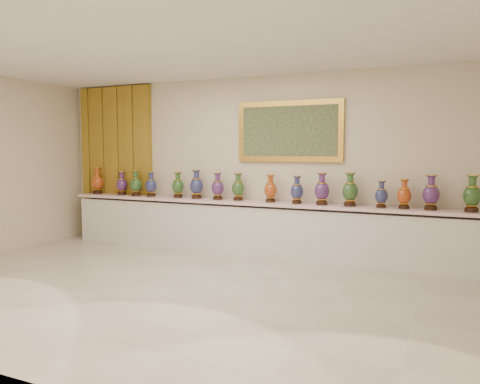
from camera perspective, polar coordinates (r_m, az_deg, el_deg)
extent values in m
plane|color=beige|center=(6.02, -6.59, -11.84)|extent=(8.00, 8.00, 0.00)
plane|color=beige|center=(8.01, 2.54, 3.29)|extent=(8.00, 0.00, 8.00)
plane|color=white|center=(5.90, -6.90, 17.28)|extent=(8.00, 8.00, 0.00)
cube|color=#B17E26|center=(9.52, -14.83, 3.41)|extent=(1.64, 0.14, 2.95)
cube|color=gold|center=(7.80, 6.03, 7.38)|extent=(1.80, 0.06, 1.00)
cube|color=#19321F|center=(7.77, 5.95, 7.39)|extent=(1.62, 0.02, 0.82)
cube|color=white|center=(7.91, 1.89, -4.70)|extent=(7.20, 0.42, 0.81)
cube|color=#FDD5DA|center=(7.83, 1.84, -1.34)|extent=(7.28, 0.48, 0.05)
cylinder|color=black|center=(9.64, -16.97, -0.04)|extent=(0.18, 0.18, 0.05)
cone|color=gold|center=(9.63, -16.98, 0.29)|extent=(0.16, 0.16, 0.03)
ellipsoid|color=#95030C|center=(9.62, -17.00, 1.14)|extent=(0.30, 0.30, 0.30)
cylinder|color=gold|center=(9.62, -17.02, 1.90)|extent=(0.16, 0.16, 0.01)
cylinder|color=#95030C|center=(9.61, -17.03, 2.29)|extent=(0.10, 0.10, 0.11)
cone|color=#95030C|center=(9.61, -17.04, 2.73)|extent=(0.16, 0.16, 0.04)
cylinder|color=gold|center=(9.61, -17.04, 2.85)|extent=(0.17, 0.17, 0.01)
cylinder|color=black|center=(9.27, -14.19, -0.19)|extent=(0.16, 0.16, 0.04)
cone|color=gold|center=(9.27, -14.20, 0.11)|extent=(0.14, 0.14, 0.03)
ellipsoid|color=#29134A|center=(9.26, -14.21, 0.87)|extent=(0.24, 0.24, 0.26)
cylinder|color=gold|center=(9.25, -14.23, 1.54)|extent=(0.14, 0.14, 0.01)
cylinder|color=#29134A|center=(9.25, -14.23, 1.89)|extent=(0.08, 0.08, 0.09)
cone|color=#29134A|center=(9.25, -14.24, 2.28)|extent=(0.14, 0.14, 0.03)
cylinder|color=gold|center=(9.24, -14.25, 2.39)|extent=(0.15, 0.15, 0.01)
cylinder|color=black|center=(8.99, -12.56, -0.31)|extent=(0.17, 0.17, 0.05)
cone|color=gold|center=(8.98, -12.57, 0.02)|extent=(0.15, 0.15, 0.03)
ellipsoid|color=black|center=(8.97, -12.59, 0.86)|extent=(0.26, 0.26, 0.28)
cylinder|color=gold|center=(8.97, -12.60, 1.61)|extent=(0.15, 0.15, 0.01)
cylinder|color=black|center=(8.96, -12.61, 1.99)|extent=(0.09, 0.09, 0.10)
cone|color=black|center=(8.96, -12.62, 2.43)|extent=(0.15, 0.15, 0.04)
cylinder|color=gold|center=(8.96, -12.62, 2.55)|extent=(0.16, 0.16, 0.01)
cylinder|color=black|center=(8.82, -10.77, -0.38)|extent=(0.16, 0.16, 0.05)
cone|color=gold|center=(8.82, -10.77, -0.06)|extent=(0.14, 0.14, 0.03)
ellipsoid|color=#0F0F3B|center=(8.81, -10.79, 0.76)|extent=(0.23, 0.23, 0.26)
cylinder|color=gold|center=(8.80, -10.80, 1.48)|extent=(0.15, 0.15, 0.01)
cylinder|color=#0F0F3B|center=(8.79, -10.81, 1.86)|extent=(0.08, 0.08, 0.10)
cone|color=#0F0F3B|center=(8.79, -10.81, 2.29)|extent=(0.15, 0.15, 0.04)
cylinder|color=gold|center=(8.79, -10.82, 2.40)|extent=(0.15, 0.15, 0.01)
cylinder|color=black|center=(8.53, -7.56, -0.52)|extent=(0.16, 0.16, 0.05)
cone|color=gold|center=(8.52, -7.56, -0.18)|extent=(0.14, 0.14, 0.03)
ellipsoid|color=black|center=(8.51, -7.57, 0.67)|extent=(0.24, 0.24, 0.27)
cylinder|color=gold|center=(8.50, -7.58, 1.44)|extent=(0.15, 0.15, 0.01)
cylinder|color=black|center=(8.50, -7.58, 1.83)|extent=(0.09, 0.09, 0.10)
cone|color=black|center=(8.50, -7.59, 2.28)|extent=(0.15, 0.15, 0.04)
cylinder|color=gold|center=(8.50, -7.59, 2.40)|extent=(0.15, 0.15, 0.01)
cylinder|color=black|center=(8.34, -5.31, -0.61)|extent=(0.18, 0.18, 0.05)
cone|color=gold|center=(8.33, -5.31, -0.23)|extent=(0.16, 0.16, 0.03)
ellipsoid|color=#0F0F3B|center=(8.32, -5.32, 0.74)|extent=(0.28, 0.28, 0.30)
cylinder|color=gold|center=(8.31, -5.33, 1.60)|extent=(0.16, 0.16, 0.01)
cylinder|color=#0F0F3B|center=(8.31, -5.33, 2.05)|extent=(0.09, 0.09, 0.11)
cone|color=#0F0F3B|center=(8.31, -5.33, 2.55)|extent=(0.16, 0.16, 0.04)
cylinder|color=gold|center=(8.31, -5.33, 2.69)|extent=(0.17, 0.17, 0.01)
cylinder|color=black|center=(8.11, -2.73, -0.77)|extent=(0.17, 0.17, 0.05)
cone|color=gold|center=(8.11, -2.73, -0.41)|extent=(0.14, 0.14, 0.03)
ellipsoid|color=#29134A|center=(8.09, -2.73, 0.50)|extent=(0.28, 0.28, 0.27)
cylinder|color=gold|center=(8.09, -2.74, 1.32)|extent=(0.15, 0.15, 0.01)
cylinder|color=#29134A|center=(8.08, -2.74, 1.74)|extent=(0.09, 0.09, 0.10)
cone|color=#29134A|center=(8.08, -2.74, 2.21)|extent=(0.15, 0.15, 0.04)
cylinder|color=gold|center=(8.08, -2.74, 2.34)|extent=(0.15, 0.15, 0.01)
cylinder|color=black|center=(7.99, -0.21, -0.86)|extent=(0.17, 0.17, 0.05)
cone|color=gold|center=(7.98, -0.21, -0.49)|extent=(0.14, 0.14, 0.03)
ellipsoid|color=black|center=(7.97, -0.21, 0.44)|extent=(0.26, 0.26, 0.27)
cylinder|color=gold|center=(7.96, -0.22, 1.27)|extent=(0.15, 0.15, 0.01)
cylinder|color=black|center=(7.96, -0.22, 1.69)|extent=(0.09, 0.09, 0.10)
cone|color=black|center=(7.95, -0.22, 2.18)|extent=(0.15, 0.15, 0.04)
cylinder|color=gold|center=(7.95, -0.22, 2.31)|extent=(0.15, 0.15, 0.01)
cylinder|color=black|center=(7.74, 3.74, -1.06)|extent=(0.16, 0.16, 0.05)
cone|color=gold|center=(7.74, 3.74, -0.70)|extent=(0.14, 0.14, 0.03)
ellipsoid|color=#95030C|center=(7.73, 3.74, 0.23)|extent=(0.26, 0.26, 0.26)
cylinder|color=gold|center=(7.72, 3.75, 1.06)|extent=(0.14, 0.14, 0.01)
cylinder|color=#95030C|center=(7.71, 3.75, 1.48)|extent=(0.08, 0.08, 0.10)
cone|color=#95030C|center=(7.71, 3.75, 1.97)|extent=(0.14, 0.14, 0.04)
cylinder|color=gold|center=(7.71, 3.75, 2.10)|extent=(0.15, 0.15, 0.01)
cylinder|color=black|center=(7.55, 6.94, -1.24)|extent=(0.16, 0.16, 0.04)
cone|color=gold|center=(7.55, 6.95, -0.87)|extent=(0.14, 0.14, 0.03)
ellipsoid|color=#0F0F3B|center=(7.53, 6.96, 0.07)|extent=(0.22, 0.22, 0.26)
cylinder|color=gold|center=(7.53, 6.97, 0.90)|extent=(0.14, 0.14, 0.01)
cylinder|color=#0F0F3B|center=(7.52, 6.97, 1.34)|extent=(0.08, 0.08, 0.09)
cone|color=#0F0F3B|center=(7.52, 6.98, 1.83)|extent=(0.14, 0.14, 0.03)
cylinder|color=gold|center=(7.52, 6.98, 1.96)|extent=(0.15, 0.15, 0.01)
cylinder|color=black|center=(7.44, 9.92, -1.36)|extent=(0.18, 0.18, 0.05)
cone|color=gold|center=(7.43, 9.93, -0.93)|extent=(0.16, 0.16, 0.03)
ellipsoid|color=#29134A|center=(7.42, 9.95, 0.14)|extent=(0.30, 0.30, 0.29)
cylinder|color=gold|center=(7.41, 9.96, 1.09)|extent=(0.16, 0.16, 0.01)
cylinder|color=#29134A|center=(7.41, 9.97, 1.59)|extent=(0.09, 0.09, 0.11)
cone|color=#29134A|center=(7.40, 9.98, 2.15)|extent=(0.16, 0.16, 0.04)
cylinder|color=gold|center=(7.40, 9.98, 2.30)|extent=(0.17, 0.17, 0.01)
cylinder|color=black|center=(7.37, 13.24, -1.48)|extent=(0.18, 0.18, 0.05)
cone|color=gold|center=(7.36, 13.25, -1.04)|extent=(0.16, 0.16, 0.03)
ellipsoid|color=black|center=(7.35, 13.27, 0.07)|extent=(0.31, 0.31, 0.30)
cylinder|color=gold|center=(7.34, 13.29, 1.06)|extent=(0.16, 0.16, 0.01)
cylinder|color=black|center=(7.33, 13.30, 1.57)|extent=(0.10, 0.10, 0.11)
cone|color=black|center=(7.33, 13.31, 2.15)|extent=(0.16, 0.16, 0.04)
cylinder|color=gold|center=(7.33, 13.32, 2.30)|extent=(0.17, 0.17, 0.01)
cylinder|color=black|center=(7.28, 16.83, -1.68)|extent=(0.14, 0.14, 0.04)
cone|color=gold|center=(7.27, 16.84, -1.33)|extent=(0.13, 0.13, 0.03)
ellipsoid|color=#0F0F3B|center=(7.26, 16.86, -0.45)|extent=(0.22, 0.22, 0.24)
cylinder|color=gold|center=(7.25, 16.88, 0.34)|extent=(0.13, 0.13, 0.01)
cylinder|color=#0F0F3B|center=(7.25, 16.90, 0.74)|extent=(0.08, 0.08, 0.09)
cone|color=#0F0F3B|center=(7.24, 16.91, 1.21)|extent=(0.13, 0.13, 0.03)
cylinder|color=gold|center=(7.24, 16.91, 1.33)|extent=(0.13, 0.13, 0.01)
cylinder|color=black|center=(7.27, 19.34, -1.75)|extent=(0.16, 0.16, 0.04)
cone|color=gold|center=(7.26, 19.35, -1.37)|extent=(0.14, 0.14, 0.03)
ellipsoid|color=#95030C|center=(7.25, 19.38, -0.42)|extent=(0.24, 0.24, 0.25)
cylinder|color=gold|center=(7.24, 19.40, 0.43)|extent=(0.14, 0.14, 0.01)
cylinder|color=#95030C|center=(7.24, 19.42, 0.87)|extent=(0.08, 0.08, 0.09)
cone|color=#95030C|center=(7.23, 19.43, 1.37)|extent=(0.14, 0.14, 0.03)
cylinder|color=gold|center=(7.23, 19.44, 1.50)|extent=(0.14, 0.14, 0.01)
cylinder|color=black|center=(7.25, 22.20, -1.83)|extent=(0.18, 0.18, 0.05)
cone|color=gold|center=(7.24, 22.22, -1.39)|extent=(0.16, 0.16, 0.03)
ellipsoid|color=#29134A|center=(7.23, 22.26, -0.29)|extent=(0.29, 0.29, 0.29)
cylinder|color=gold|center=(7.22, 22.29, 0.70)|extent=(0.16, 0.16, 0.01)
cylinder|color=#29134A|center=(7.22, 22.31, 1.21)|extent=(0.09, 0.09, 0.11)
cone|color=#29134A|center=(7.21, 22.33, 1.79)|extent=(0.16, 0.16, 0.04)
cylinder|color=gold|center=(7.21, 22.33, 1.94)|extent=(0.17, 0.17, 0.01)
cylinder|color=black|center=(7.25, 26.38, -1.98)|extent=(0.18, 0.18, 0.05)
cone|color=gold|center=(7.24, 26.39, -1.54)|extent=(0.16, 0.16, 0.03)
ellipsoid|color=black|center=(7.23, 26.44, -0.41)|extent=(0.27, 0.27, 0.30)
cylinder|color=gold|center=(7.22, 26.48, 0.59)|extent=(0.16, 0.16, 0.01)
cylinder|color=black|center=(7.21, 26.50, 1.11)|extent=(0.10, 0.10, 0.11)
cone|color=black|center=(7.21, 26.52, 1.70)|extent=(0.16, 0.16, 0.04)
cylinder|color=gold|center=(7.21, 26.53, 1.85)|extent=(0.17, 0.17, 0.01)
cube|color=white|center=(9.03, -13.73, -0.45)|extent=(0.10, 0.06, 0.00)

